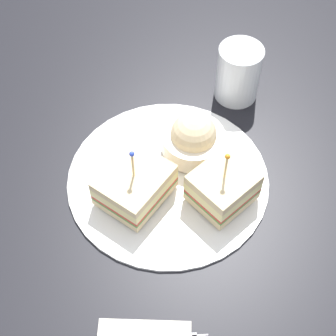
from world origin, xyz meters
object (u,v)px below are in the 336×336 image
Objects in this scene: coleslaw_bowl at (193,138)px; drink_glass at (238,75)px; sandwich_half_front at (223,187)px; sandwich_half_back at (135,185)px; plate at (168,178)px.

coleslaw_bowl is 14.68cm from drink_glass.
sandwich_half_front reaches higher than sandwich_half_back.
coleslaw_bowl reaches higher than plate.
sandwich_half_front is 1.10× the size of coleslaw_bowl.
sandwich_half_front is 1.09× the size of drink_glass.
sandwich_half_back is (-11.54, 4.26, -0.20)cm from sandwich_half_front.
coleslaw_bowl is (-0.93, 9.62, -0.08)cm from sandwich_half_front.
sandwich_half_back reaches higher than plate.
drink_glass reaches higher than coleslaw_bowl.
sandwich_half_back is at bearing -163.07° from plate.
sandwich_half_front is at bearing -20.27° from sandwich_half_back.
sandwich_half_back is 1.31× the size of drink_glass.
sandwich_half_back is (-5.43, -1.65, 2.92)cm from plate.
plate is 9.06cm from sandwich_half_front.
plate is 3.14× the size of coleslaw_bowl.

